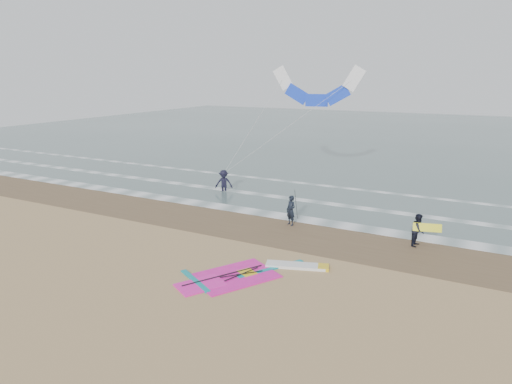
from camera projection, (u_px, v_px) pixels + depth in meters
The scene contains 11 objects.
ground at pixel (241, 277), 18.63m from camera, with size 120.00×120.00×0.00m, color tan.
sea_water at pixel (421, 137), 59.79m from camera, with size 120.00×80.00×0.02m, color #47605E.
wet_sand_band at pixel (297, 233), 23.77m from camera, with size 120.00×5.00×0.01m, color brown.
foam_waterline at pixel (326, 210), 27.58m from camera, with size 120.00×9.15×0.02m.
windsurf_rig at pixel (252, 274), 18.82m from camera, with size 5.52×5.23×0.13m.
person_standing at pixel (291, 210), 24.80m from camera, with size 0.61×0.40×1.66m, color black.
person_walking at pixel (418, 230), 21.81m from camera, with size 0.77×0.60×1.59m, color black.
person_wading at pixel (224, 178), 31.90m from camera, with size 1.23×0.71×1.90m, color black.
held_pole at pixel (296, 204), 24.57m from camera, with size 0.17×0.86×1.82m.
carried_kiteboard at pixel (427, 228), 21.49m from camera, with size 1.30×0.51×0.39m.
surf_kite at pixel (317, 89), 30.91m from camera, with size 8.70×3.67×7.35m.
Camera 1 is at (8.53, -14.92, 8.01)m, focal length 32.00 mm.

